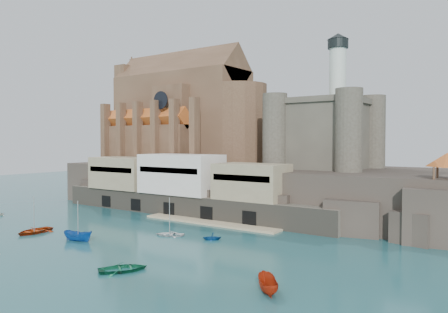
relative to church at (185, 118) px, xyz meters
name	(u,v)px	position (x,y,z in m)	size (l,w,h in m)	color
ground	(134,239)	(24.13, -41.85, -22.13)	(300.00, 300.00, 0.00)	#184B51
promontory	(257,188)	(23.94, -2.48, -17.20)	(100.00, 36.00, 10.00)	#2A241F
quay	(179,186)	(13.94, -18.78, -16.06)	(70.00, 12.00, 13.05)	#5E584B
church	(185,118)	(0.00, 0.00, 0.00)	(47.00, 25.93, 30.51)	#513725
castle_keep	(325,130)	(40.21, -0.78, -3.81)	(21.20, 21.20, 29.30)	#454136
rock_outcrop	(446,218)	(66.13, -16.01, -18.11)	(14.50, 10.50, 8.70)	#2A241F
pavilion	(447,162)	(66.13, -15.85, -9.40)	(6.40, 6.40, 5.40)	#513725
boat_0	(34,233)	(6.42, -48.40, -22.13)	(4.66, 1.35, 6.53)	#9F2C09
boat_2	(78,241)	(17.74, -47.79, -22.13)	(2.01, 2.07, 5.35)	#134597
boat_3	(123,271)	(36.00, -54.83, -22.13)	(4.24, 1.23, 5.93)	#136845
boat_4	(0,216)	(-15.87, -42.70, -22.13)	(2.34, 1.43, 2.71)	silver
boat_5	(268,292)	(54.13, -51.14, -22.13)	(1.88, 1.93, 5.01)	#A6280E
boat_6	(170,235)	(27.09, -36.50, -22.13)	(3.52, 1.02, 4.93)	white
boat_7	(212,240)	(34.91, -35.06, -22.13)	(2.54, 1.55, 2.95)	navy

